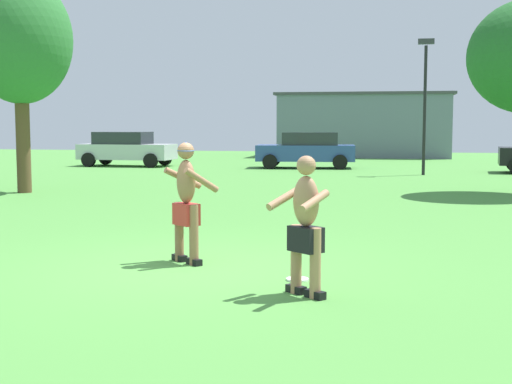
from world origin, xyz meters
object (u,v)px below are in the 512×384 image
at_px(lamp_post, 425,91).
at_px(player_with_cap, 187,197).
at_px(player_in_black, 305,223).
at_px(frisbee, 297,279).
at_px(car_blue_near_post, 307,149).
at_px(tree_behind_players, 20,41).
at_px(car_silver_mid_lot, 126,148).

bearing_deg(lamp_post, player_with_cap, -102.76).
bearing_deg(player_in_black, frisbee, 103.41).
distance_m(player_in_black, frisbee, 1.17).
bearing_deg(car_blue_near_post, player_in_black, -83.57).
height_order(player_in_black, frisbee, player_in_black).
xyz_separation_m(lamp_post, tree_behind_players, (-11.58, -9.17, 1.08)).
bearing_deg(lamp_post, frisbee, -97.30).
bearing_deg(player_in_black, player_with_cap, 139.17).
height_order(player_with_cap, lamp_post, lamp_post).
distance_m(player_in_black, lamp_post, 20.13).
distance_m(car_blue_near_post, lamp_post, 6.39).
height_order(player_in_black, tree_behind_players, tree_behind_players).
distance_m(frisbee, tree_behind_players, 14.13).
distance_m(player_with_cap, car_silver_mid_lot, 23.38).
distance_m(player_with_cap, player_in_black, 2.48).
bearing_deg(frisbee, tree_behind_players, 132.68).
relative_size(player_in_black, car_blue_near_post, 0.37).
xyz_separation_m(player_with_cap, frisbee, (1.69, -0.83, -0.94)).
relative_size(player_with_cap, car_blue_near_post, 0.39).
bearing_deg(car_silver_mid_lot, car_blue_near_post, 0.65).
xyz_separation_m(car_blue_near_post, lamp_post, (4.87, -3.38, 2.38)).
bearing_deg(car_blue_near_post, frisbee, -83.82).
bearing_deg(lamp_post, tree_behind_players, -141.61).
bearing_deg(player_with_cap, car_silver_mid_lot, 112.96).
height_order(player_with_cap, car_blue_near_post, player_with_cap).
bearing_deg(player_in_black, tree_behind_players, 131.07).
bearing_deg(frisbee, player_in_black, -76.59).
relative_size(car_silver_mid_lot, lamp_post, 0.85).
distance_m(frisbee, car_blue_near_post, 22.60).
height_order(player_with_cap, car_silver_mid_lot, player_with_cap).
bearing_deg(car_blue_near_post, lamp_post, -34.77).
xyz_separation_m(player_in_black, car_silver_mid_lot, (-11.00, 23.15, -0.03)).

